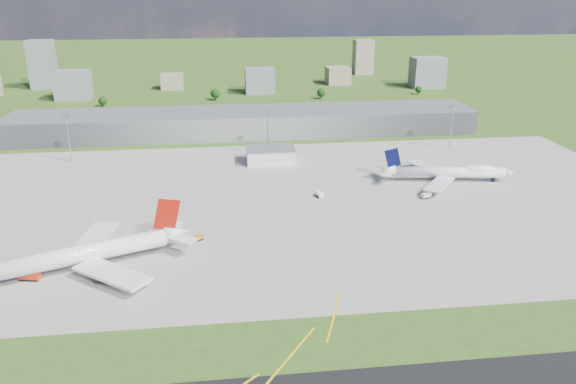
{
  "coord_description": "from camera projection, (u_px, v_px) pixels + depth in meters",
  "views": [
    {
      "loc": [
        -16.37,
        -197.01,
        93.93
      ],
      "look_at": [
        11.16,
        28.19,
        9.0
      ],
      "focal_mm": 35.0,
      "sensor_mm": 36.0,
      "label": 1
    }
  ],
  "objects": [
    {
      "name": "tree_c",
      "position": [
        215.0,
        94.0,
        473.91
      ],
      "size": [
        8.1,
        8.1,
        9.9
      ],
      "color": "#382314",
      "rests_on": "ground"
    },
    {
      "name": "van_white_near",
      "position": [
        320.0,
        195.0,
        261.0
      ],
      "size": [
        3.17,
        5.21,
        2.48
      ],
      "rotation": [
        0.0,
        0.0,
        1.8
      ],
      "color": "white",
      "rests_on": "ground"
    },
    {
      "name": "mast_east",
      "position": [
        452.0,
        120.0,
        332.27
      ],
      "size": [
        3.5,
        2.0,
        25.9
      ],
      "color": "gray",
      "rests_on": "ground"
    },
    {
      "name": "airliner_blue_quad",
      "position": [
        449.0,
        172.0,
        280.6
      ],
      "size": [
        66.44,
        51.65,
        17.38
      ],
      "rotation": [
        0.0,
        0.0,
        -0.15
      ],
      "color": "white",
      "rests_on": "ground"
    },
    {
      "name": "bldg_w",
      "position": [
        73.0,
        85.0,
        476.7
      ],
      "size": [
        28.0,
        22.0,
        24.0
      ],
      "primitive_type": "cube",
      "color": "slate",
      "rests_on": "ground"
    },
    {
      "name": "bldg_tall_w",
      "position": [
        42.0,
        64.0,
        524.42
      ],
      "size": [
        22.0,
        20.0,
        44.0
      ],
      "primitive_type": "cube",
      "color": "slate",
      "rests_on": "ground"
    },
    {
      "name": "fire_truck",
      "position": [
        29.0,
        276.0,
        188.21
      ],
      "size": [
        7.79,
        4.25,
        3.3
      ],
      "rotation": [
        0.0,
        0.0,
        -0.21
      ],
      "color": "red",
      "rests_on": "ground"
    },
    {
      "name": "van_white_far",
      "position": [
        426.0,
        196.0,
        259.61
      ],
      "size": [
        5.07,
        3.52,
        2.41
      ],
      "rotation": [
        0.0,
        0.0,
        0.33
      ],
      "color": "silver",
      "rests_on": "ground"
    },
    {
      "name": "apron",
      "position": [
        282.0,
        201.0,
        256.24
      ],
      "size": [
        360.0,
        190.0,
        0.08
      ],
      "primitive_type": "cube",
      "color": "gray",
      "rests_on": "ground"
    },
    {
      "name": "bldg_c",
      "position": [
        260.0,
        81.0,
        504.53
      ],
      "size": [
        26.0,
        20.0,
        22.0
      ],
      "primitive_type": "cube",
      "color": "slate",
      "rests_on": "ground"
    },
    {
      "name": "bldg_cw",
      "position": [
        172.0,
        81.0,
        524.73
      ],
      "size": [
        20.0,
        18.0,
        14.0
      ],
      "primitive_type": "cube",
      "color": "gray",
      "rests_on": "ground"
    },
    {
      "name": "tree_far_e",
      "position": [
        419.0,
        89.0,
        499.47
      ],
      "size": [
        6.3,
        6.3,
        7.7
      ],
      "color": "#382314",
      "rests_on": "ground"
    },
    {
      "name": "bldg_e",
      "position": [
        427.0,
        72.0,
        530.96
      ],
      "size": [
        30.0,
        22.0,
        28.0
      ],
      "primitive_type": "cube",
      "color": "slate",
      "rests_on": "ground"
    },
    {
      "name": "bldg_tall_e",
      "position": [
        363.0,
        57.0,
        608.67
      ],
      "size": [
        20.0,
        18.0,
        36.0
      ],
      "primitive_type": "cube",
      "color": "gray",
      "rests_on": "ground"
    },
    {
      "name": "bldg_ce",
      "position": [
        338.0,
        75.0,
        551.86
      ],
      "size": [
        22.0,
        24.0,
        16.0
      ],
      "primitive_type": "cube",
      "color": "gray",
      "rests_on": "ground"
    },
    {
      "name": "mast_center",
      "position": [
        268.0,
        125.0,
        319.77
      ],
      "size": [
        3.5,
        2.0,
        25.9
      ],
      "color": "gray",
      "rests_on": "ground"
    },
    {
      "name": "terminal",
      "position": [
        246.0,
        123.0,
        368.69
      ],
      "size": [
        300.0,
        42.0,
        15.0
      ],
      "primitive_type": "cube",
      "color": "gray",
      "rests_on": "ground"
    },
    {
      "name": "ground",
      "position": [
        247.0,
        140.0,
        357.38
      ],
      "size": [
        1400.0,
        1400.0,
        0.0
      ],
      "primitive_type": "plane",
      "color": "#32551A",
      "rests_on": "ground"
    },
    {
      "name": "tree_e",
      "position": [
        321.0,
        93.0,
        479.6
      ],
      "size": [
        7.65,
        7.65,
        9.35
      ],
      "color": "#382314",
      "rests_on": "ground"
    },
    {
      "name": "airliner_red_twin",
      "position": [
        84.0,
        254.0,
        194.0
      ],
      "size": [
        74.34,
        56.31,
        21.24
      ],
      "rotation": [
        0.0,
        0.0,
        3.51
      ],
      "color": "white",
      "rests_on": "ground"
    },
    {
      "name": "mast_west",
      "position": [
        68.0,
        131.0,
        307.27
      ],
      "size": [
        3.5,
        2.0,
        25.9
      ],
      "color": "gray",
      "rests_on": "ground"
    },
    {
      "name": "tug_yellow",
      "position": [
        198.0,
        238.0,
        217.4
      ],
      "size": [
        4.36,
        3.71,
        1.86
      ],
      "rotation": [
        0.0,
        0.0,
        0.5
      ],
      "color": "orange",
      "rests_on": "ground"
    },
    {
      "name": "tree_w",
      "position": [
        103.0,
        101.0,
        450.08
      ],
      "size": [
        6.75,
        6.75,
        8.25
      ],
      "color": "#382314",
      "rests_on": "ground"
    },
    {
      "name": "ops_building",
      "position": [
        270.0,
        155.0,
        310.63
      ],
      "size": [
        26.0,
        16.0,
        8.0
      ],
      "primitive_type": "cube",
      "color": "silver",
      "rests_on": "ground"
    }
  ]
}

